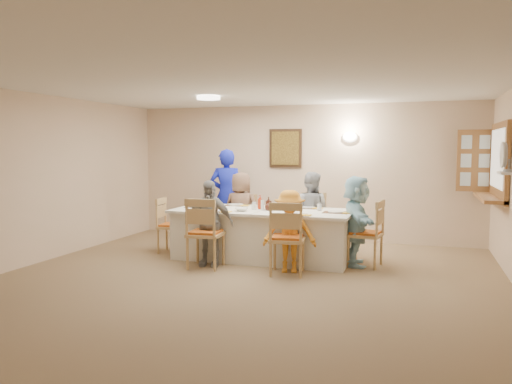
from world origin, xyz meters
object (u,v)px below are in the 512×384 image
(diner_back_right, at_px, (310,212))
(diner_front_right, at_px, (290,231))
(chair_left_end, at_px, (172,225))
(chair_front_left, at_px, (206,232))
(chair_back_left, at_px, (244,221))
(chair_back_right, at_px, (312,222))
(diner_back_left, at_px, (241,210))
(condiment_ketchup, at_px, (260,202))
(chair_front_right, at_px, (287,237))
(diner_right_end, at_px, (356,221))
(caregiver, at_px, (227,196))
(dining_table, at_px, (263,234))
(chair_right_end, at_px, (365,233))
(desk_fan, at_px, (506,161))
(diner_front_left, at_px, (209,223))
(serving_hatch, at_px, (500,162))

(diner_back_right, height_order, diner_front_right, diner_back_right)
(chair_left_end, bearing_deg, chair_front_left, -135.91)
(chair_back_left, xyz_separation_m, chair_back_right, (1.20, 0.00, 0.03))
(chair_back_right, height_order, diner_back_left, diner_back_left)
(condiment_ketchup, bearing_deg, chair_front_right, -52.38)
(chair_back_right, bearing_deg, diner_right_end, -47.90)
(caregiver, bearing_deg, condiment_ketchup, 120.32)
(chair_back_left, height_order, chair_left_end, chair_back_left)
(dining_table, bearing_deg, chair_front_right, -53.13)
(dining_table, xyz_separation_m, chair_right_end, (1.55, 0.00, 0.10))
(chair_back_left, height_order, diner_back_right, diner_back_right)
(desk_fan, height_order, chair_front_right, desk_fan)
(chair_front_right, distance_m, chair_left_end, 2.29)
(condiment_ketchup, bearing_deg, chair_front_left, -122.31)
(chair_back_left, relative_size, diner_front_left, 0.73)
(chair_front_left, bearing_deg, dining_table, -131.14)
(chair_right_end, bearing_deg, caregiver, -105.02)
(dining_table, xyz_separation_m, diner_back_left, (-0.60, 0.68, 0.27))
(caregiver, bearing_deg, dining_table, 120.56)
(desk_fan, xyz_separation_m, chair_right_end, (-1.71, 0.57, -1.07))
(diner_right_end, distance_m, condiment_ketchup, 1.50)
(chair_left_end, bearing_deg, dining_table, -95.81)
(serving_hatch, xyz_separation_m, dining_table, (-3.37, -0.78, -1.12))
(chair_front_right, xyz_separation_m, diner_back_right, (0.00, 1.48, 0.16))
(chair_front_right, relative_size, chair_right_end, 1.04)
(diner_front_right, bearing_deg, chair_front_right, -101.53)
(chair_front_right, distance_m, chair_right_end, 1.24)
(chair_front_left, xyz_separation_m, diner_back_left, (0.00, 1.48, 0.14))
(chair_back_right, relative_size, caregiver, 0.57)
(chair_front_left, relative_size, diner_front_right, 0.90)
(diner_right_end, height_order, caregiver, caregiver)
(caregiver, bearing_deg, chair_back_left, 130.29)
(diner_front_left, xyz_separation_m, diner_front_right, (1.20, 0.00, -0.06))
(diner_right_end, height_order, condiment_ketchup, diner_right_end)
(diner_back_left, xyz_separation_m, diner_front_left, (0.00, -1.36, -0.03))
(serving_hatch, height_order, chair_left_end, serving_hatch)
(chair_front_left, xyz_separation_m, diner_front_left, (0.00, 0.12, 0.12))
(chair_front_left, height_order, chair_left_end, chair_front_left)
(chair_left_end, xyz_separation_m, diner_front_left, (0.95, -0.68, 0.18))
(diner_right_end, relative_size, condiment_ketchup, 5.96)
(dining_table, height_order, diner_back_right, diner_back_right)
(diner_back_left, bearing_deg, condiment_ketchup, 131.20)
(desk_fan, relative_size, condiment_ketchup, 1.37)
(chair_back_left, xyz_separation_m, diner_front_right, (1.20, -1.48, 0.11))
(chair_back_left, relative_size, chair_back_right, 0.93)
(serving_hatch, xyz_separation_m, condiment_ketchup, (-3.43, -0.72, -0.63))
(chair_right_end, bearing_deg, diner_front_left, -63.61)
(chair_front_right, bearing_deg, serving_hatch, -158.51)
(chair_back_left, distance_m, chair_front_right, 2.00)
(desk_fan, height_order, diner_back_right, desk_fan)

